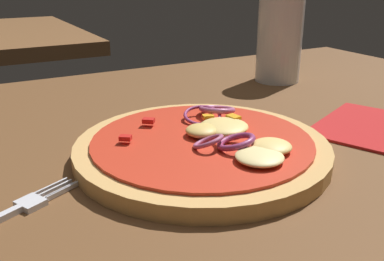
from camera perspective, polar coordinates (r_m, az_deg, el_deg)
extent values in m
cube|color=brown|center=(0.40, -3.61, -7.54)|extent=(1.22, 0.81, 0.04)
cylinder|color=tan|center=(0.42, 1.32, -2.44)|extent=(0.25, 0.25, 0.02)
cylinder|color=red|center=(0.42, 1.33, -1.29)|extent=(0.21, 0.21, 0.00)
ellipsoid|color=#E5BC60|center=(0.42, 1.32, -0.01)|extent=(0.03, 0.03, 0.01)
ellipsoid|color=#F4DB8E|center=(0.37, 8.94, -3.43)|extent=(0.04, 0.04, 0.01)
ellipsoid|color=#EFCC72|center=(0.39, 10.51, -2.06)|extent=(0.04, 0.04, 0.01)
ellipsoid|color=#E5BC60|center=(0.43, 4.29, 0.11)|extent=(0.04, 0.04, 0.01)
ellipsoid|color=#EFCC72|center=(0.43, 4.26, 0.57)|extent=(0.05, 0.05, 0.01)
torus|color=#93386B|center=(0.39, 5.87, -1.48)|extent=(0.05, 0.05, 0.02)
torus|color=#B25984|center=(0.48, 3.34, 2.82)|extent=(0.06, 0.06, 0.01)
torus|color=#93386B|center=(0.46, 1.39, 2.04)|extent=(0.05, 0.05, 0.01)
torus|color=#B25984|center=(0.39, 2.16, -1.46)|extent=(0.04, 0.04, 0.02)
cube|color=red|center=(0.45, -5.79, 1.31)|extent=(0.01, 0.01, 0.00)
cube|color=orange|center=(0.46, 2.14, 1.82)|extent=(0.01, 0.01, 0.00)
cube|color=red|center=(0.41, -8.83, -0.96)|extent=(0.01, 0.01, 0.00)
cube|color=orange|center=(0.45, 5.52, 1.65)|extent=(0.01, 0.02, 0.01)
cube|color=silver|center=(0.36, -20.61, -9.00)|extent=(0.02, 0.03, 0.01)
cube|color=silver|center=(0.37, -16.57, -7.93)|extent=(0.03, 0.02, 0.00)
cube|color=silver|center=(0.37, -17.12, -7.67)|extent=(0.03, 0.02, 0.00)
cube|color=silver|center=(0.37, -17.66, -7.41)|extent=(0.03, 0.02, 0.00)
cube|color=silver|center=(0.38, -18.18, -7.15)|extent=(0.03, 0.02, 0.00)
cylinder|color=silver|center=(0.71, 11.53, 11.85)|extent=(0.07, 0.07, 0.14)
cylinder|color=#9E510F|center=(0.71, 11.37, 9.74)|extent=(0.06, 0.06, 0.08)
cube|color=#B21E1E|center=(0.54, 22.09, 0.60)|extent=(0.17, 0.15, 0.00)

